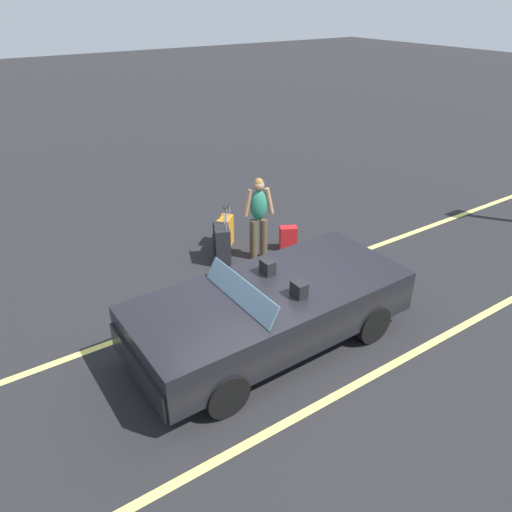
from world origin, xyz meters
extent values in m
plane|color=black|center=(0.00, 0.00, 0.00)|extent=(80.00, 80.00, 0.00)
cube|color=#EAE066|center=(0.00, -1.30, 0.00)|extent=(18.00, 0.12, 0.01)
cube|color=#EAE066|center=(0.00, 1.40, 0.00)|extent=(18.00, 0.12, 0.01)
cube|color=black|center=(0.00, 0.00, 0.62)|extent=(4.12, 1.81, 0.64)
cube|color=black|center=(1.43, 0.02, 0.51)|extent=(1.33, 1.69, 0.38)
cube|color=slate|center=(0.51, 0.01, 1.09)|extent=(0.20, 1.55, 0.31)
cube|color=black|center=(-0.21, 0.37, 1.05)|extent=(0.16, 0.22, 0.22)
cube|color=black|center=(-0.20, -0.37, 1.05)|extent=(0.16, 0.22, 0.22)
cylinder|color=black|center=(1.26, 0.82, 0.30)|extent=(0.60, 0.23, 0.60)
cylinder|color=black|center=(1.28, -0.79, 0.30)|extent=(0.60, 0.23, 0.60)
cylinder|color=black|center=(-1.28, 0.79, 0.30)|extent=(0.60, 0.23, 0.60)
cylinder|color=black|center=(-1.26, -0.82, 0.30)|extent=(0.60, 0.23, 0.60)
cube|color=black|center=(-0.65, -2.53, 0.37)|extent=(0.44, 0.55, 0.74)
cube|color=black|center=(-0.52, -2.59, 0.31)|extent=(0.17, 0.36, 0.41)
cylinder|color=gray|center=(-0.67, -2.38, 0.91)|extent=(0.03, 0.03, 0.34)
cylinder|color=gray|center=(-0.78, -2.62, 0.91)|extent=(0.03, 0.03, 0.34)
cylinder|color=black|center=(-0.72, -2.50, 1.08)|extent=(0.13, 0.25, 0.03)
sphere|color=black|center=(-0.69, -2.33, 0.02)|extent=(0.04, 0.04, 0.04)
sphere|color=black|center=(-0.82, -2.64, 0.02)|extent=(0.04, 0.04, 0.04)
cube|color=orange|center=(-1.06, -3.09, 0.31)|extent=(0.46, 0.45, 0.62)
cylinder|color=gray|center=(-1.03, -2.97, 0.74)|extent=(0.03, 0.03, 0.25)
cylinder|color=gray|center=(-1.19, -3.11, 0.74)|extent=(0.03, 0.03, 0.25)
cylinder|color=black|center=(-1.11, -3.04, 0.87)|extent=(0.18, 0.17, 0.03)
sphere|color=black|center=(-1.02, -2.93, 0.02)|extent=(0.04, 0.04, 0.04)
sphere|color=black|center=(-1.23, -3.12, 0.02)|extent=(0.04, 0.04, 0.04)
cube|color=red|center=(-2.02, -2.22, 0.25)|extent=(0.39, 0.33, 0.50)
cube|color=maroon|center=(-2.07, -2.32, 0.21)|extent=(0.25, 0.14, 0.28)
sphere|color=black|center=(-1.88, -2.21, 0.02)|extent=(0.04, 0.04, 0.04)
sphere|color=black|center=(-2.09, -2.10, 0.02)|extent=(0.04, 0.04, 0.04)
cylinder|color=#4C3F2D|center=(-1.42, -2.23, 0.41)|extent=(0.19, 0.19, 0.82)
cylinder|color=#4C3F2D|center=(-1.23, -2.30, 0.41)|extent=(0.19, 0.19, 0.82)
ellipsoid|color=#267259|center=(-1.32, -2.26, 1.12)|extent=(0.38, 0.32, 0.60)
sphere|color=#A37556|center=(-1.32, -2.26, 1.51)|extent=(0.21, 0.21, 0.21)
sphere|color=olive|center=(-1.32, -2.26, 1.56)|extent=(0.18, 0.18, 0.18)
cylinder|color=#A37556|center=(-1.52, -2.19, 1.19)|extent=(0.21, 0.15, 0.53)
cylinder|color=#A37556|center=(-1.13, -2.34, 1.19)|extent=(0.21, 0.15, 0.53)
camera|label=1|loc=(3.40, 4.67, 4.64)|focal=33.92mm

